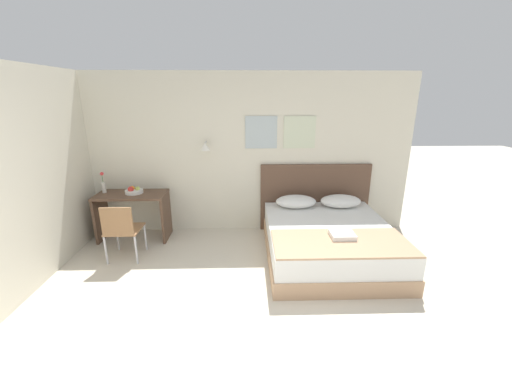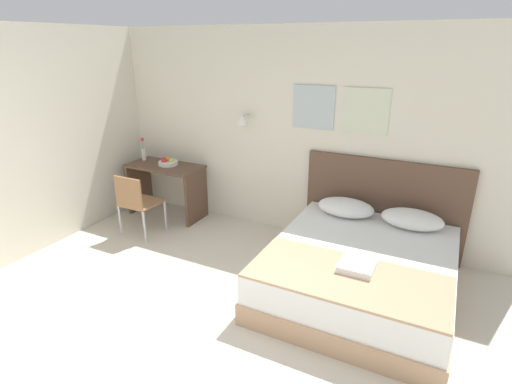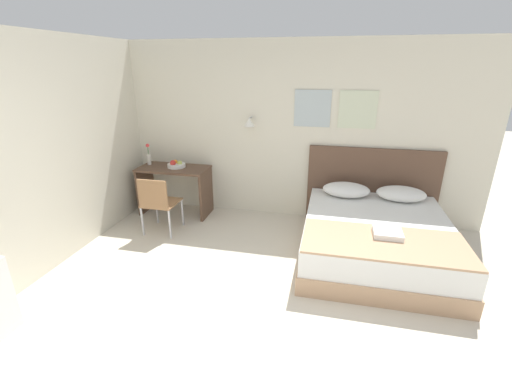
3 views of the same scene
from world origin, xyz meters
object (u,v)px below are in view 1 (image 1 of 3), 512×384
desk_chair (121,228)px  pillow_left (296,201)px  pillow_right (341,201)px  bed (328,241)px  throw_blanket (341,243)px  folded_towel_near_foot (342,235)px  fruit_bowl (134,191)px  desk (133,208)px  flower_vase (103,185)px  headboard (315,197)px

desk_chair → pillow_left: bearing=16.3°
pillow_right → pillow_left: bearing=180.0°
bed → throw_blanket: size_ratio=1.18×
folded_towel_near_foot → fruit_bowl: size_ratio=1.09×
desk → flower_vase: (-0.45, 0.07, 0.38)m
headboard → pillow_right: 0.47m
pillow_right → folded_towel_near_foot: pillow_right is taller
bed → folded_towel_near_foot: size_ratio=6.66×
headboard → desk_chair: headboard is taller
bed → pillow_right: (0.37, 0.75, 0.36)m
bed → flower_vase: (-3.48, 0.81, 0.65)m
pillow_left → pillow_right: bearing=0.0°
headboard → throw_blanket: bearing=-90.0°
folded_towel_near_foot → desk_chair: (-2.99, 0.44, -0.06)m
bed → headboard: size_ratio=1.07×
desk → fruit_bowl: 0.29m
pillow_left → headboard: bearing=38.1°
folded_towel_near_foot → flower_vase: flower_vase is taller
bed → flower_vase: bearing=166.9°
bed → desk: bearing=166.4°
headboard → folded_towel_near_foot: bearing=-88.1°
pillow_left → throw_blanket: bearing=-74.5°
bed → fruit_bowl: bearing=165.7°
desk → fruit_bowl: fruit_bowl is taller
headboard → pillow_left: bearing=-141.9°
headboard → fruit_bowl: 3.02m
flower_vase → desk_chair: bearing=-56.3°
desk_chair → flower_vase: 1.05m
pillow_left → fruit_bowl: fruit_bowl is taller
pillow_right → desk_chair: 3.40m
throw_blanket → desk: size_ratio=1.56×
desk_chair → bed: bearing=0.0°
bed → pillow_left: pillow_left is taller
desk → folded_towel_near_foot: bearing=-21.0°
throw_blanket → folded_towel_near_foot: 0.16m
headboard → throw_blanket: 1.63m
pillow_left → flower_vase: size_ratio=1.93×
bed → fruit_bowl: 3.14m
throw_blanket → desk: desk is taller
throw_blanket → pillow_left: bearing=105.5°
folded_towel_near_foot → desk_chair: size_ratio=0.36×
pillow_left → pillow_right: size_ratio=1.00×
bed → flower_vase: flower_vase is taller
desk → flower_vase: 0.59m
pillow_right → fruit_bowl: size_ratio=2.36×
desk → flower_vase: bearing=170.9°
pillow_right → flower_vase: (-3.85, 0.06, 0.30)m
headboard → desk: headboard is taller
pillow_left → folded_towel_near_foot: bearing=-70.6°
bed → desk_chair: desk_chair is taller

